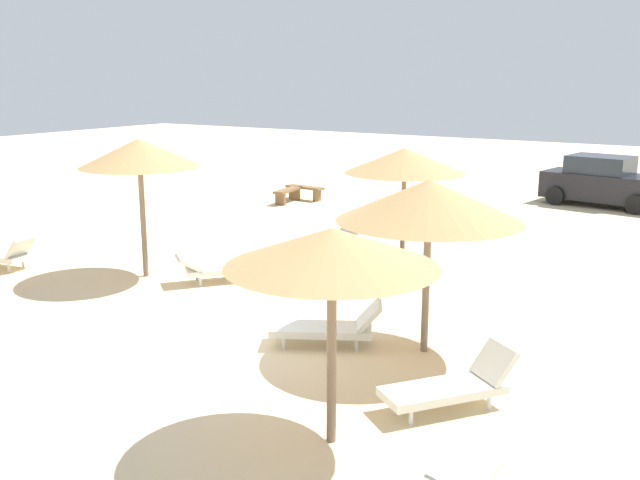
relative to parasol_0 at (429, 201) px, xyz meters
The scene contains 14 objects.
ground_plane 4.17m from the parasol_0, 154.57° to the right, with size 80.00×80.00×0.00m, color beige.
parasol_0 is the anchor object (origin of this frame).
parasol_2 7.22m from the parasol_0, behind, with size 2.62×2.62×3.10m.
parasol_4 6.31m from the parasol_0, 118.80° to the left, with size 2.94×2.94×2.71m.
parasol_5 3.38m from the parasol_0, 85.89° to the right, with size 2.57×2.57×2.72m.
lounger_0 2.70m from the parasol_0, 156.64° to the right, with size 1.94×1.45×0.78m.
lounger_2 6.06m from the parasol_0, 166.01° to the left, with size 1.70×1.89×0.65m.
lounger_3 10.83m from the parasol_0, behind, with size 1.92×0.90×0.81m.
lounger_4 6.81m from the parasol_0, 135.85° to the left, with size 1.31×1.99×0.71m.
lounger_6 3.02m from the parasol_0, 55.90° to the right, with size 1.62×1.86×0.81m.
bench_0 14.92m from the parasol_0, 130.74° to the left, with size 1.53×0.51×0.49m.
bench_1 14.41m from the parasol_0, 133.47° to the left, with size 0.56×1.53×0.49m.
bench_2 10.99m from the parasol_0, 112.71° to the left, with size 0.63×1.54×0.49m.
parked_car 15.68m from the parasol_0, 90.89° to the left, with size 4.21×2.46×1.72m.
Camera 1 is at (7.44, -8.94, 4.46)m, focal length 40.36 mm.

